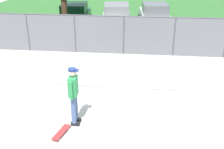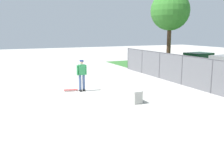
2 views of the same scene
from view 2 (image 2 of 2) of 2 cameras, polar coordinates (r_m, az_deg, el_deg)
ground_plane at (r=13.69m, az=-3.57°, el=-4.64°), size 80.00×80.00×0.00m
concrete_ledge at (r=13.81m, az=1.46°, el=-3.13°), size 4.74×0.54×0.63m
skateboarder at (r=14.27m, az=-7.12°, el=0.14°), size 0.31×0.60×1.84m
skateboard at (r=14.56m, az=-9.66°, el=-3.58°), size 0.38×0.82×0.09m
chainlink_fence at (r=16.52m, az=16.14°, el=1.30°), size 15.07×0.07×1.98m
tree_near_left at (r=19.93m, az=13.51°, el=14.24°), size 3.02×3.02×6.57m
car_green at (r=22.59m, az=19.79°, el=2.78°), size 2.29×4.34×1.66m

